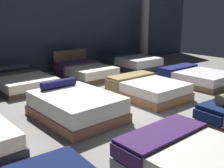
% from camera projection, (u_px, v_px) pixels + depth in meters
% --- Properties ---
extents(ground_plane, '(18.00, 18.00, 0.02)m').
position_uv_depth(ground_plane, '(113.00, 105.00, 6.69)').
color(ground_plane, gray).
extents(showroom_back_wall, '(18.00, 0.06, 3.50)m').
position_uv_depth(showroom_back_wall, '(30.00, 26.00, 9.67)').
color(showroom_back_wall, '#333D4C').
rests_on(showroom_back_wall, ground_plane).
extents(bed_1, '(1.59, 2.04, 0.49)m').
position_uv_depth(bed_1, '(200.00, 164.00, 3.64)').
color(bed_1, '#4C5251').
rests_on(bed_1, ground_plane).
extents(bed_5, '(1.51, 1.99, 0.72)m').
position_uv_depth(bed_5, '(76.00, 106.00, 5.82)').
color(bed_5, brown).
rests_on(bed_5, ground_plane).
extents(bed_6, '(1.51, 1.96, 0.51)m').
position_uv_depth(bed_6, '(147.00, 89.00, 7.29)').
color(bed_6, '#996945').
rests_on(bed_6, ground_plane).
extents(bed_7, '(1.63, 2.06, 0.46)m').
position_uv_depth(bed_7, '(196.00, 77.00, 8.74)').
color(bed_7, brown).
rests_on(bed_7, ground_plane).
extents(bed_9, '(1.65, 2.04, 0.63)m').
position_uv_depth(bed_9, '(21.00, 81.00, 8.22)').
color(bed_9, brown).
rests_on(bed_9, ground_plane).
extents(bed_10, '(1.57, 2.04, 0.88)m').
position_uv_depth(bed_10, '(85.00, 71.00, 9.57)').
color(bed_10, brown).
rests_on(bed_10, ground_plane).
extents(bed_11, '(1.58, 2.04, 0.58)m').
position_uv_depth(bed_11, '(133.00, 63.00, 10.96)').
color(bed_11, '#2F2F38').
rests_on(bed_11, ground_plane).
extents(support_pillar, '(0.37, 0.37, 3.50)m').
position_uv_depth(support_pillar, '(145.00, 24.00, 12.43)').
color(support_pillar, '#99999E').
rests_on(support_pillar, ground_plane).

